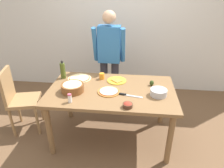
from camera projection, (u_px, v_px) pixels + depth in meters
The scene contains 16 objects.
ground at pixel (112, 136), 2.95m from camera, with size 8.00×8.00×0.00m, color brown.
wall_back at pixel (121, 22), 3.78m from camera, with size 5.60×0.10×2.60m, color silver.
dining_table at pixel (112, 95), 2.65m from camera, with size 1.60×0.96×0.76m.
person_cook at pixel (109, 56), 3.21m from camera, with size 0.49×0.25×1.62m.
chair_wooden_left at pixel (18, 97), 2.87m from camera, with size 0.48×0.48×0.95m.
pizza_raw_on_board at pixel (79, 78), 2.87m from camera, with size 0.32×0.32×0.02m.
pizza_cooked_on_tray at pixel (109, 91), 2.54m from camera, with size 0.28×0.28×0.02m.
plate_with_slice at pixel (117, 81), 2.81m from camera, with size 0.26×0.26×0.02m.
popcorn_bowl at pixel (72, 87), 2.53m from camera, with size 0.28×0.28×0.11m.
mixing_bowl_steel at pixel (159, 92), 2.45m from camera, with size 0.20×0.20×0.08m.
small_sauce_bowl at pixel (128, 105), 2.23m from camera, with size 0.11×0.11×0.06m.
olive_oil_bottle at pixel (63, 71), 2.86m from camera, with size 0.07×0.07×0.26m.
cup_orange at pixel (102, 76), 2.86m from camera, with size 0.07×0.07×0.09m, color orange.
salt_shaker at pixel (70, 98), 2.31m from camera, with size 0.04×0.04×0.11m.
chef_knife at pixel (128, 95), 2.46m from camera, with size 0.29×0.08×0.02m.
avocado at pixel (152, 83), 2.69m from camera, with size 0.06×0.06×0.07m, color #2D4219.
Camera 1 is at (0.25, -2.28, 2.00)m, focal length 32.94 mm.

